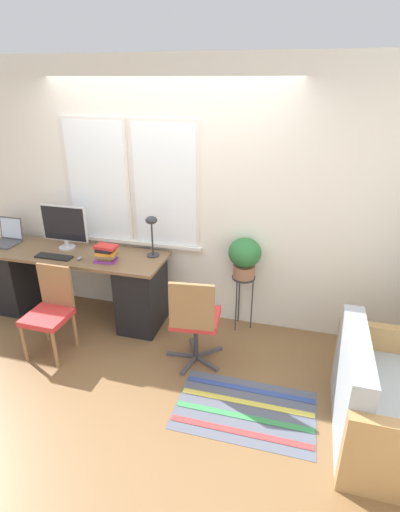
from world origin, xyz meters
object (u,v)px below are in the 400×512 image
Objects in this scene: monitor at (64,226)px; keyboard at (54,257)px; mouse at (79,258)px; office_chair_swivel at (195,319)px; laptop at (7,238)px; desk_chair_wooden at (50,309)px; desk_lamp at (152,227)px; potted_plant at (245,256)px; plant_stand at (243,283)px; book_stack at (106,253)px; couch_loveseat at (385,405)px.

keyboard is (0.01, -0.26, -0.25)m from monitor.
mouse is 0.08× the size of office_chair_swivel.
laptop is 0.56× the size of monitor.
mouse is (0.29, -0.25, -0.24)m from monitor.
laptop reaches higher than desk_chair_wooden.
desk_lamp reaches higher than office_chair_swivel.
keyboard is 0.94× the size of potted_plant.
desk_lamp is (0.98, 0.32, 0.31)m from keyboard.
plant_stand is (0.32, 0.72, 0.04)m from office_chair_swivel.
book_stack is at bearing 56.88° from desk_chair_wooden.
mouse is 0.30m from book_stack.
mouse is 0.30× the size of book_stack.
desk_lamp is at bearing 32.31° from book_stack.
monitor is 0.64m from book_stack.
laptop is 0.32× the size of office_chair_swivel.
potted_plant is at bearing 4.37° from monitor.
couch_loveseat is at bearing -14.43° from mouse.
office_chair_swivel is at bearing 7.55° from desk_chair_wooden.
desk_lamp is at bearing 23.51° from mouse.
plant_stand is (1.64, 0.40, -0.27)m from mouse.
couch_loveseat is (3.19, -0.73, -0.51)m from keyboard.
mouse is at bearing -166.46° from potted_plant.
desk_lamp is at bearing -174.29° from potted_plant.
laptop reaches higher than couch_loveseat.
mouse is 0.17× the size of desk_lamp.
book_stack is at bearing -26.17° from office_chair_swivel.
potted_plant is at bearing 47.79° from couch_loveseat.
couch_loveseat is at bearing -17.27° from monitor.
book_stack reaches higher than mouse.
desk_chair_wooden is at bearing -134.16° from desk_lamp.
laptop is 0.70× the size of potted_plant.
book_stack is at bearing -165.50° from plant_stand.
office_chair_swivel is 1.65m from couch_loveseat.
potted_plant reaches higher than keyboard.
laptop is at bearing 76.43° from couch_loveseat.
desk_chair_wooden is 1.93m from plant_stand.
desk_chair_wooden reaches higher than keyboard.
potted_plant is (0.32, 0.72, 0.35)m from office_chair_swivel.
keyboard is at bearing 77.12° from couch_loveseat.
monitor is at bearing 72.73° from couch_loveseat.
mouse is at bearing -171.13° from book_stack.
mouse is 0.09× the size of desk_chair_wooden.
desk_lamp is 1.11m from plant_stand.
plant_stand is at bearing -90.00° from potted_plant.
monitor reaches higher than keyboard.
monitor is 0.85× the size of plant_stand.
book_stack is at bearing 73.17° from couch_loveseat.
laptop reaches higher than keyboard.
mouse is 0.59m from desk_chair_wooden.
desk_lamp is at bearing -51.30° from office_chair_swivel.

